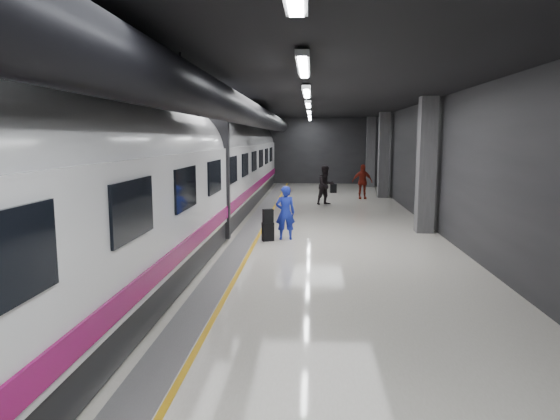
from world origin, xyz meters
name	(u,v)px	position (x,y,z in m)	size (l,w,h in m)	color
ground	(286,242)	(0.00, 0.00, 0.00)	(40.00, 40.00, 0.00)	silver
platform_hall	(279,126)	(-0.29, 0.96, 3.54)	(10.02, 40.02, 4.51)	black
train	(180,174)	(-3.25, 0.00, 2.07)	(3.05, 38.00, 4.05)	black
traveler_main	(285,213)	(-0.06, 0.47, 0.84)	(0.62, 0.40, 1.69)	#191BBC
suitcase_main	(268,232)	(-0.58, 0.20, 0.29)	(0.35, 0.22, 0.58)	black
shoulder_bag	(268,216)	(-0.57, 0.20, 0.78)	(0.31, 0.17, 0.42)	black
traveler_far_a	(326,185)	(1.43, 8.82, 0.94)	(0.91, 0.71, 1.87)	black
traveler_far_b	(362,182)	(3.38, 11.24, 0.90)	(1.05, 0.44, 1.80)	maroon
suitcase_far	(333,188)	(2.00, 14.03, 0.26)	(0.35, 0.23, 0.52)	black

